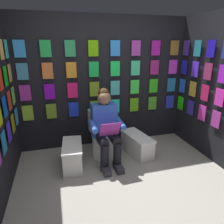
# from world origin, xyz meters

# --- Properties ---
(ground_plane) EXTENTS (30.00, 30.00, 0.00)m
(ground_plane) POSITION_xyz_m (0.00, 0.00, 0.00)
(ground_plane) COLOR #9E998E
(display_wall_back) EXTENTS (3.16, 0.14, 2.31)m
(display_wall_back) POSITION_xyz_m (-0.00, -1.67, 1.16)
(display_wall_back) COLOR black
(display_wall_back) RESTS_ON ground
(display_wall_left) EXTENTS (0.14, 1.62, 2.31)m
(display_wall_left) POSITION_xyz_m (-1.58, -0.81, 1.16)
(display_wall_left) COLOR black
(display_wall_left) RESTS_ON ground
(toilet) EXTENTS (0.41, 0.56, 0.77)m
(toilet) POSITION_xyz_m (0.15, -1.16, 0.33)
(toilet) COLOR white
(toilet) RESTS_ON ground
(person_reading) EXTENTS (0.54, 0.69, 1.19)m
(person_reading) POSITION_xyz_m (0.14, -0.94, 0.60)
(person_reading) COLOR blue
(person_reading) RESTS_ON ground
(comic_longbox_near) EXTENTS (0.35, 0.66, 0.38)m
(comic_longbox_near) POSITION_xyz_m (0.69, -0.91, 0.19)
(comic_longbox_near) COLOR white
(comic_longbox_near) RESTS_ON ground
(comic_longbox_far) EXTENTS (0.42, 0.73, 0.35)m
(comic_longbox_far) POSITION_xyz_m (-0.43, -1.02, 0.18)
(comic_longbox_far) COLOR white
(comic_longbox_far) RESTS_ON ground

